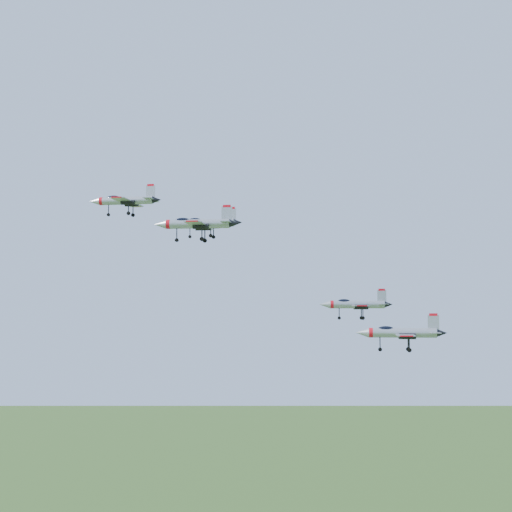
{
  "coord_description": "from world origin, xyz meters",
  "views": [
    {
      "loc": [
        5.15,
        -118.45,
        132.32
      ],
      "look_at": [
        -2.92,
        -2.33,
        141.38
      ],
      "focal_mm": 50.0,
      "sensor_mm": 36.0,
      "label": 1
    }
  ],
  "objects": [
    {
      "name": "jet_left_high",
      "position": [
        -11.53,
        -0.84,
        147.11
      ],
      "size": [
        12.3,
        10.2,
        3.29
      ],
      "rotation": [
        0.0,
        0.0,
        -0.09
      ],
      "color": "#9CA1A8"
    },
    {
      "name": "jet_left_low",
      "position": [
        14.04,
        10.89,
        133.59
      ],
      "size": [
        13.24,
        10.91,
        3.54
      ],
      "rotation": [
        0.0,
        0.0,
        0.04
      ],
      "color": "#9CA1A8"
    },
    {
      "name": "jet_lead",
      "position": [
        -27.89,
        8.57,
        152.55
      ],
      "size": [
        13.76,
        11.42,
        3.68
      ],
      "rotation": [
        0.0,
        0.0,
        -0.09
      ],
      "color": "#9CA1A8"
    },
    {
      "name": "jet_right_low",
      "position": [
        19.16,
        -10.49,
        129.16
      ],
      "size": [
        13.56,
        11.22,
        3.62
      ],
      "rotation": [
        0.0,
        0.0,
        -0.07
      ],
      "color": "#9CA1A8"
    },
    {
      "name": "jet_right_high",
      "position": [
        -10.29,
        -19.7,
        144.63
      ],
      "size": [
        12.3,
        10.14,
        3.29
      ],
      "rotation": [
        0.0,
        0.0,
        -0.04
      ],
      "color": "#9CA1A8"
    }
  ]
}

